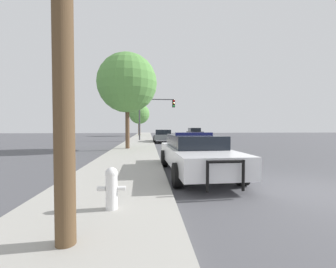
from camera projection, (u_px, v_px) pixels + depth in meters
The scene contains 9 objects.
ground_plane at pixel (314, 192), 5.63m from camera, with size 110.00×110.00×0.00m, color #4F4F54.
sidewalk_left at pixel (107, 195), 5.18m from camera, with size 3.00×110.00×0.13m.
police_car at pixel (195, 153), 7.79m from camera, with size 2.20×5.45×1.43m.
fire_hydrant at pixel (112, 187), 4.09m from camera, with size 0.51×0.22×0.77m.
traffic_light at pixel (154, 110), 25.74m from camera, with size 4.15×0.35×4.81m.
car_background_oncoming at pixel (194, 133), 32.25m from camera, with size 1.98×4.68×1.49m.
car_background_midblock at pixel (163, 136), 23.46m from camera, with size 2.12×4.34×1.34m.
tree_sidewalk_near at pixel (127, 83), 15.54m from camera, with size 4.12×4.12×6.61m.
tree_sidewalk_far at pixel (139, 114), 39.85m from camera, with size 3.61×3.61×5.65m.
Camera 1 is at (-4.15, -5.24, 1.63)m, focal length 24.00 mm.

